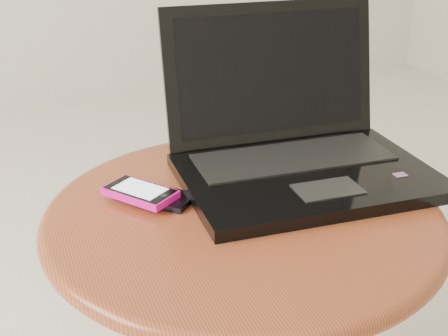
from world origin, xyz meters
name	(u,v)px	position (x,y,z in m)	size (l,w,h in m)	color
table	(243,265)	(0.12, -0.09, 0.37)	(0.59, 0.59, 0.47)	#51281B
laptop	(296,144)	(0.25, 0.00, 0.52)	(0.41, 0.35, 0.26)	black
phone_black	(157,197)	(0.00, -0.02, 0.47)	(0.12, 0.12, 0.01)	black
phone_pink	(140,192)	(-0.02, -0.02, 0.48)	(0.11, 0.12, 0.01)	#EC0D9C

